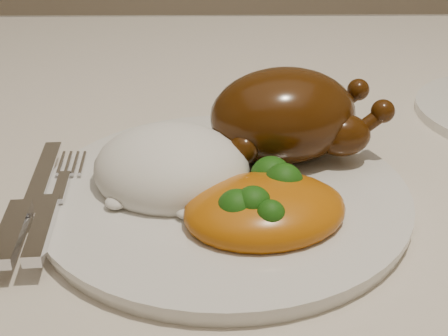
{
  "coord_description": "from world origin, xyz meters",
  "views": [
    {
      "loc": [
        -0.04,
        -0.54,
        1.04
      ],
      "look_at": [
        -0.03,
        -0.1,
        0.8
      ],
      "focal_mm": 50.0,
      "sensor_mm": 36.0,
      "label": 1
    }
  ],
  "objects": [
    {
      "name": "dining_table",
      "position": [
        0.0,
        0.0,
        0.67
      ],
      "size": [
        1.6,
        0.9,
        0.76
      ],
      "color": "brown",
      "rests_on": "floor"
    },
    {
      "name": "tablecloth",
      "position": [
        0.0,
        0.0,
        0.74
      ],
      "size": [
        1.73,
        1.03,
        0.18
      ],
      "color": "beige",
      "rests_on": "dining_table"
    },
    {
      "name": "dinner_plate",
      "position": [
        -0.03,
        -0.1,
        0.77
      ],
      "size": [
        0.36,
        0.36,
        0.01
      ],
      "primitive_type": "cylinder",
      "rotation": [
        0.0,
        0.0,
        0.23
      ],
      "color": "silver",
      "rests_on": "tablecloth"
    },
    {
      "name": "roast_chicken",
      "position": [
        0.02,
        -0.04,
        0.82
      ],
      "size": [
        0.17,
        0.12,
        0.08
      ],
      "rotation": [
        0.0,
        0.0,
        0.21
      ],
      "color": "#422007",
      "rests_on": "dinner_plate"
    },
    {
      "name": "rice_mound",
      "position": [
        -0.08,
        -0.09,
        0.79
      ],
      "size": [
        0.16,
        0.15,
        0.07
      ],
      "rotation": [
        0.0,
        0.0,
        -0.26
      ],
      "color": "white",
      "rests_on": "dinner_plate"
    },
    {
      "name": "mac_and_cheese",
      "position": [
        0.0,
        -0.14,
        0.79
      ],
      "size": [
        0.14,
        0.12,
        0.05
      ],
      "rotation": [
        0.0,
        0.0,
        0.23
      ],
      "color": "#AF540B",
      "rests_on": "dinner_plate"
    },
    {
      "name": "cutlery",
      "position": [
        -0.18,
        -0.14,
        0.79
      ],
      "size": [
        0.04,
        0.19,
        0.01
      ],
      "rotation": [
        0.0,
        0.0,
        0.07
      ],
      "color": "silver",
      "rests_on": "dinner_plate"
    }
  ]
}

